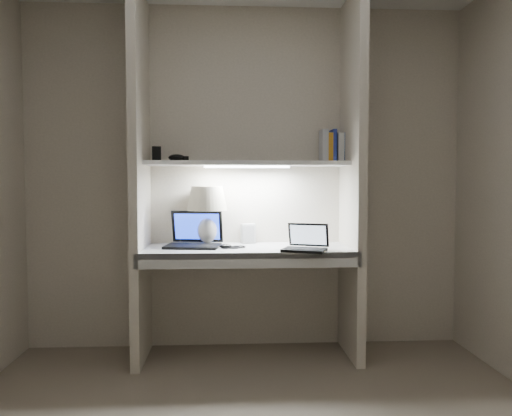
{
  "coord_description": "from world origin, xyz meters",
  "views": [
    {
      "loc": [
        -0.14,
        -2.2,
        1.22
      ],
      "look_at": [
        0.05,
        1.05,
        1.05
      ],
      "focal_mm": 35.0,
      "sensor_mm": 36.0,
      "label": 1
    }
  ],
  "objects": [
    {
      "name": "shelf_gadget",
      "position": [
        -0.5,
        1.39,
        1.39
      ],
      "size": [
        0.14,
        0.11,
        0.05
      ],
      "primitive_type": "ellipsoid",
      "rotation": [
        0.0,
        0.0,
        0.23
      ],
      "color": "black",
      "rests_on": "shelf"
    },
    {
      "name": "back_wall",
      "position": [
        0.0,
        1.5,
        1.25
      ],
      "size": [
        3.2,
        0.01,
        2.5
      ],
      "primitive_type": "cube",
      "color": "beige",
      "rests_on": "floor"
    },
    {
      "name": "alcove_panel_right",
      "position": [
        0.73,
        1.23,
        1.25
      ],
      "size": [
        0.06,
        0.55,
        2.5
      ],
      "primitive_type": "cube",
      "color": "beige",
      "rests_on": "floor"
    },
    {
      "name": "table_lamp",
      "position": [
        -0.28,
        1.36,
        1.05
      ],
      "size": [
        0.29,
        0.29,
        0.42
      ],
      "color": "white",
      "rests_on": "desk"
    },
    {
      "name": "strip_light",
      "position": [
        0.0,
        1.32,
        1.33
      ],
      "size": [
        0.6,
        0.04,
        0.02
      ],
      "primitive_type": "cube",
      "color": "white",
      "rests_on": "shelf"
    },
    {
      "name": "desk_apron",
      "position": [
        0.0,
        0.96,
        0.72
      ],
      "size": [
        1.46,
        0.03,
        0.1
      ],
      "primitive_type": "cube",
      "color": "silver",
      "rests_on": "desk"
    },
    {
      "name": "laptop_netbook",
      "position": [
        0.38,
        1.04,
        0.81
      ],
      "size": [
        0.34,
        0.32,
        0.18
      ],
      "rotation": [
        0.0,
        0.0,
        -0.39
      ],
      "color": "black",
      "rests_on": "desk"
    },
    {
      "name": "alcove_panel_left",
      "position": [
        -0.73,
        1.23,
        1.25
      ],
      "size": [
        0.06,
        0.55,
        2.5
      ],
      "primitive_type": "cube",
      "color": "beige",
      "rests_on": "floor"
    },
    {
      "name": "laptop_main",
      "position": [
        -0.37,
        1.29,
        0.83
      ],
      "size": [
        0.41,
        0.37,
        0.25
      ],
      "rotation": [
        0.0,
        0.0,
        -0.15
      ],
      "color": "black",
      "rests_on": "desk"
    },
    {
      "name": "speaker",
      "position": [
        0.01,
        1.45,
        0.84
      ],
      "size": [
        0.11,
        0.09,
        0.14
      ],
      "primitive_type": "cube",
      "rotation": [
        0.0,
        0.0,
        0.19
      ],
      "color": "silver",
      "rests_on": "desk"
    },
    {
      "name": "sticky_note",
      "position": [
        -0.52,
        1.2,
        0.77
      ],
      "size": [
        0.08,
        0.08,
        0.0
      ],
      "primitive_type": "cube",
      "rotation": [
        0.0,
        0.0,
        -0.06
      ],
      "color": "#CEDB2E",
      "rests_on": "desk"
    },
    {
      "name": "desk",
      "position": [
        0.0,
        1.23,
        0.75
      ],
      "size": [
        1.4,
        0.55,
        0.04
      ],
      "primitive_type": "cube",
      "color": "white",
      "rests_on": "alcove_panel_left"
    },
    {
      "name": "book_row",
      "position": [
        0.65,
        1.4,
        1.48
      ],
      "size": [
        0.22,
        0.15,
        0.23
      ],
      "color": "#BABABA",
      "rests_on": "shelf"
    },
    {
      "name": "shelf",
      "position": [
        0.0,
        1.32,
        1.35
      ],
      "size": [
        1.4,
        0.36,
        0.03
      ],
      "primitive_type": "cube",
      "color": "silver",
      "rests_on": "back_wall"
    },
    {
      "name": "shelf_box",
      "position": [
        -0.64,
        1.39,
        1.42
      ],
      "size": [
        0.07,
        0.05,
        0.11
      ],
      "primitive_type": "cube",
      "rotation": [
        0.0,
        0.0,
        0.16
      ],
      "color": "black",
      "rests_on": "shelf"
    },
    {
      "name": "mouse",
      "position": [
        -0.15,
        1.16,
        0.79
      ],
      "size": [
        0.09,
        0.06,
        0.03
      ],
      "primitive_type": "ellipsoid",
      "rotation": [
        0.0,
        0.0,
        0.02
      ],
      "color": "black",
      "rests_on": "desk"
    },
    {
      "name": "cable_coil",
      "position": [
        -0.07,
        1.2,
        0.78
      ],
      "size": [
        0.13,
        0.13,
        0.01
      ],
      "primitive_type": "torus",
      "rotation": [
        0.0,
        0.0,
        -0.26
      ],
      "color": "black",
      "rests_on": "desk"
    }
  ]
}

